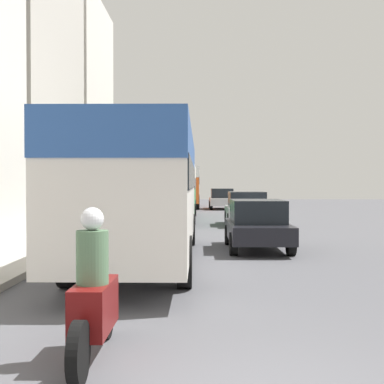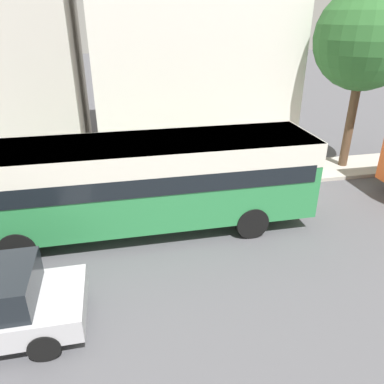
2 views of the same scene
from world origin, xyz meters
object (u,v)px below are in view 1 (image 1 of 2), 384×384
Objects in this scene: car_crossing at (247,208)px; pedestrian_near_curb at (70,212)px; car_distant at (257,224)px; bus_third_in_line at (183,182)px; car_far_curb at (222,198)px; motorcycle_behind_lead at (94,299)px; bus_lead at (145,180)px; bus_following at (172,185)px.

car_crossing is 10.49m from pedestrian_near_curb.
pedestrian_near_curb reaches higher than car_distant.
bus_third_in_line is 17.75m from car_crossing.
car_far_curb is (3.03, -1.86, -1.26)m from bus_third_in_line.
pedestrian_near_curb is at bearing -96.19° from bus_third_in_line.
car_crossing is at bearing 52.83° from pedestrian_near_curb.
pedestrian_near_curb is at bearing -127.17° from car_crossing.
bus_lead is at bearing 91.51° from motorcycle_behind_lead.
bus_lead is 7.76m from motorcycle_behind_lead.
car_crossing is (3.68, -3.48, -1.08)m from bus_following.
bus_following is at bearing -90.56° from bus_third_in_line.
bus_following is 2.61× the size of car_distant.
car_distant is (-0.50, -9.25, -0.04)m from car_crossing.
car_crossing is at bearing -78.44° from bus_third_in_line.
car_crossing reaches higher than car_distant.
bus_lead is 4.11m from car_distant.
motorcycle_behind_lead is 0.54× the size of car_distant.
motorcycle_behind_lead reaches higher than car_crossing.
car_distant is (3.13, 2.33, -1.29)m from bus_lead.
bus_following is 5.96× the size of pedestrian_near_curb.
bus_third_in_line is 25.87m from pedestrian_near_curb.
bus_third_in_line reaches higher than motorcycle_behind_lead.
car_far_curb is at bearing 91.91° from car_crossing.
bus_lead is at bearing -89.79° from bus_following.
bus_following reaches higher than car_distant.
car_crossing is at bearing 79.89° from motorcycle_behind_lead.
bus_third_in_line reaches higher than bus_lead.
bus_third_in_line reaches higher than car_far_curb.
car_distant is at bearing 73.64° from motorcycle_behind_lead.
pedestrian_near_curb reaches higher than car_crossing.
car_distant is 5.91m from pedestrian_near_curb.
motorcycle_behind_lead is at bearing -89.35° from bus_following.
motorcycle_behind_lead reaches higher than car_far_curb.
bus_lead is at bearing 83.45° from car_far_curb.
car_crossing is at bearing 86.91° from car_distant.
bus_following is 13.17m from car_distant.
car_crossing is 0.99× the size of car_distant.
car_distant is (2.93, 9.97, 0.09)m from motorcycle_behind_lead.
car_far_curb is (2.91, 34.71, 0.12)m from motorcycle_behind_lead.
pedestrian_near_curb is (-2.71, 3.23, -0.99)m from bus_lead.
car_crossing is 2.26× the size of pedestrian_near_curb.
motorcycle_behind_lead is 34.83m from car_far_curb.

